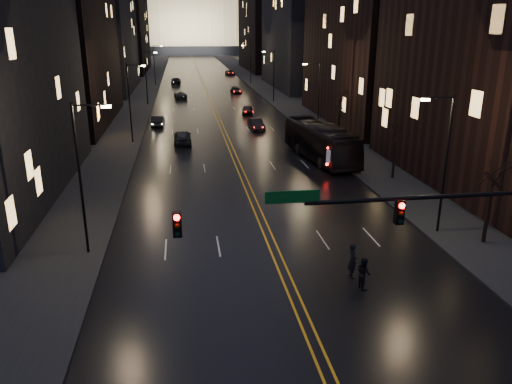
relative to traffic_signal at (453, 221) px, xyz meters
name	(u,v)px	position (x,y,z in m)	size (l,w,h in m)	color
ground	(311,337)	(-5.91, 0.00, -5.10)	(900.00, 900.00, 0.00)	black
road	(199,73)	(-5.91, 130.00, -5.09)	(20.00, 320.00, 0.02)	black
sidewalk_left	(150,74)	(-19.91, 130.00, -5.02)	(8.00, 320.00, 0.16)	black
sidewalk_right	(247,73)	(8.09, 130.00, -5.02)	(8.00, 320.00, 0.16)	black
center_line	(199,73)	(-5.91, 130.00, -5.08)	(0.62, 320.00, 0.01)	orange
building_left_mid	(55,17)	(-26.91, 54.00, 8.90)	(12.00, 30.00, 28.00)	black
building_left_far	(101,41)	(-26.91, 92.00, 4.90)	(12.00, 34.00, 20.00)	black
building_left_dist	(124,30)	(-26.91, 140.00, 6.90)	(12.00, 40.00, 24.00)	black
building_right_near	(511,38)	(15.09, 20.00, 6.90)	(12.00, 26.00, 24.00)	black
building_right_mid	(302,26)	(15.09, 92.00, 7.90)	(12.00, 34.00, 26.00)	black
building_right_dist	(265,33)	(15.09, 140.00, 5.90)	(12.00, 40.00, 22.00)	black
capitol	(189,18)	(-5.91, 250.00, 12.05)	(90.00, 50.00, 58.50)	black
traffic_signal	(453,221)	(0.00, 0.00, 0.00)	(17.29, 0.45, 7.00)	black
streetlamp_right_near	(443,158)	(4.91, 10.00, -0.02)	(2.13, 0.25, 9.00)	black
streetlamp_left_near	(83,172)	(-16.72, 10.00, -0.02)	(2.13, 0.25, 9.00)	black
streetlamp_right_mid	(317,95)	(4.91, 40.00, -0.02)	(2.13, 0.25, 9.00)	black
streetlamp_left_mid	(131,99)	(-16.72, 40.00, -0.02)	(2.13, 0.25, 9.00)	black
streetlamp_right_far	(273,73)	(4.91, 70.00, -0.02)	(2.13, 0.25, 9.00)	black
streetlamp_left_far	(147,75)	(-16.72, 70.00, -0.02)	(2.13, 0.25, 9.00)	black
streetlamp_right_dist	(250,62)	(4.91, 100.00, -0.02)	(2.13, 0.25, 9.00)	black
streetlamp_left_dist	(155,63)	(-16.72, 100.00, -0.02)	(2.13, 0.25, 9.00)	black
tree_right_near	(494,174)	(7.09, 8.00, -0.58)	(2.40, 2.40, 6.65)	black
tree_right_mid	(397,129)	(7.09, 22.00, -0.58)	(2.40, 2.40, 6.65)	black
tree_right_far	(340,102)	(7.09, 38.00, -0.58)	(2.40, 2.40, 6.65)	black
bus	(320,142)	(2.59, 29.79, -3.28)	(3.06, 13.06, 3.64)	black
oncoming_car_a	(182,137)	(-11.18, 38.81, -4.26)	(1.98, 4.92, 1.68)	black
oncoming_car_b	(158,121)	(-14.41, 49.92, -4.36)	(1.57, 4.50, 1.48)	black
oncoming_car_c	(180,95)	(-11.32, 77.74, -4.47)	(2.12, 4.59, 1.28)	black
oncoming_car_d	(176,81)	(-12.29, 102.22, -4.33)	(2.17, 5.33, 1.55)	black
receding_car_a	(256,124)	(-1.62, 45.65, -4.38)	(1.53, 4.40, 1.45)	black
receding_car_b	(247,110)	(-1.16, 57.93, -4.39)	(1.68, 4.18, 1.42)	black
receding_car_c	(236,91)	(-0.27, 82.70, -4.46)	(1.82, 4.46, 1.30)	black
receding_car_d	(230,72)	(2.59, 124.24, -4.44)	(2.21, 4.80, 1.33)	black
pedestrian_a	(352,261)	(-2.41, 5.00, -4.13)	(0.71, 0.47, 1.96)	black
pedestrian_b	(364,273)	(-2.21, 3.80, -4.25)	(0.83, 0.45, 1.70)	black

